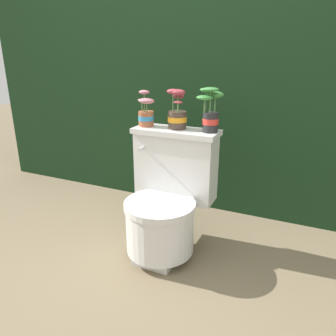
{
  "coord_description": "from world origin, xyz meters",
  "views": [
    {
      "loc": [
        0.78,
        -1.47,
        1.15
      ],
      "look_at": [
        0.05,
        0.14,
        0.52
      ],
      "focal_mm": 35.0,
      "sensor_mm": 36.0,
      "label": 1
    }
  ],
  "objects_px": {
    "toilet": "(167,200)",
    "potted_plant_midleft": "(177,114)",
    "potted_plant_left": "(146,114)",
    "potted_plant_middle": "(210,112)"
  },
  "relations": [
    {
      "from": "potted_plant_midleft",
      "to": "toilet",
      "type": "bearing_deg",
      "value": -89.12
    },
    {
      "from": "potted_plant_left",
      "to": "potted_plant_midleft",
      "type": "xyz_separation_m",
      "value": [
        0.19,
        0.02,
        0.01
      ]
    },
    {
      "from": "toilet",
      "to": "potted_plant_middle",
      "type": "height_order",
      "value": "potted_plant_middle"
    },
    {
      "from": "potted_plant_left",
      "to": "potted_plant_midleft",
      "type": "height_order",
      "value": "potted_plant_midleft"
    },
    {
      "from": "potted_plant_midleft",
      "to": "potted_plant_middle",
      "type": "relative_size",
      "value": 0.92
    },
    {
      "from": "toilet",
      "to": "potted_plant_midleft",
      "type": "bearing_deg",
      "value": 90.88
    },
    {
      "from": "potted_plant_left",
      "to": "potted_plant_middle",
      "type": "xyz_separation_m",
      "value": [
        0.4,
        0.02,
        0.03
      ]
    },
    {
      "from": "toilet",
      "to": "potted_plant_left",
      "type": "height_order",
      "value": "potted_plant_left"
    },
    {
      "from": "toilet",
      "to": "potted_plant_left",
      "type": "relative_size",
      "value": 3.36
    },
    {
      "from": "potted_plant_left",
      "to": "potted_plant_midleft",
      "type": "distance_m",
      "value": 0.19
    }
  ]
}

